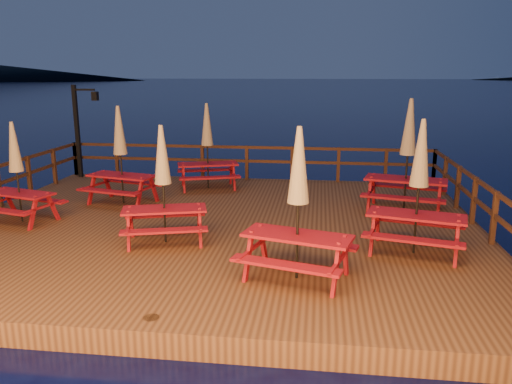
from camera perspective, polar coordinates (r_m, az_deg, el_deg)
ground at (r=11.74m, az=-4.49°, el=-5.41°), size 500.00×500.00×0.00m
deck at (r=11.68m, az=-4.50°, el=-4.49°), size 12.00×10.00×0.40m
deck_piles at (r=11.84m, az=-4.46°, el=-6.79°), size 11.44×9.44×1.40m
railing at (r=13.11m, az=-3.01°, el=1.92°), size 11.80×9.75×1.10m
lamp_post at (r=17.30m, az=-19.35°, el=7.48°), size 0.85×0.18×3.00m
picnic_table_0 at (r=10.15m, az=-10.57°, el=1.04°), size 1.99×1.79×2.40m
picnic_table_1 at (r=13.49m, az=-15.23°, el=4.25°), size 2.10×1.87×2.57m
picnic_table_2 at (r=12.65m, az=-25.68°, el=2.20°), size 1.92×1.71×2.33m
picnic_table_3 at (r=9.84m, az=18.10°, el=0.73°), size 2.12×1.89×2.58m
picnic_table_4 at (r=14.83m, az=-5.58°, el=5.39°), size 2.13×1.93×2.52m
picnic_table_5 at (r=12.77m, az=16.94°, el=4.17°), size 2.29×2.03×2.80m
picnic_table_6 at (r=8.21m, az=4.83°, el=-1.12°), size 2.14×1.91×2.58m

